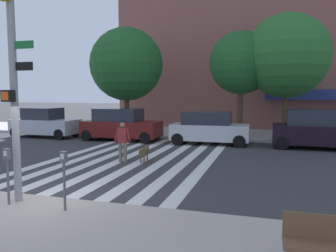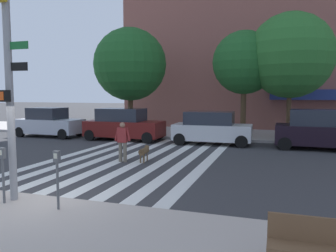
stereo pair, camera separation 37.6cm
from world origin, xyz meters
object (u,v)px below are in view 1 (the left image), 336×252
parking_meter_second_along (64,172)px  street_tree_further (287,56)px  parked_car_near_curb (45,123)px  street_tree_nearest (126,64)px  parked_car_behind_first (121,125)px  parked_car_third_in_line (209,128)px  parking_meter_curbside (7,168)px  traffic_light_pole (11,63)px  pedestrian_dog_walker (123,140)px  parked_car_fourth_in_line (315,130)px  street_tree_middle (241,63)px  dog_on_leash (144,151)px

parking_meter_second_along → street_tree_further: 16.11m
parked_car_near_curb → street_tree_nearest: 6.61m
parked_car_behind_first → parked_car_third_in_line: bearing=-0.0°
parking_meter_curbside → parked_car_behind_first: (-2.59, 12.02, -0.09)m
traffic_light_pole → street_tree_nearest: bearing=103.1°
pedestrian_dog_walker → street_tree_further: bearing=52.5°
parking_meter_curbside → parked_car_third_in_line: size_ratio=0.31×
parked_car_fourth_in_line → street_tree_nearest: bearing=167.1°
parking_meter_second_along → parked_car_third_in_line: 12.04m
street_tree_middle → pedestrian_dog_walker: size_ratio=3.95×
parked_car_behind_first → traffic_light_pole: bearing=-77.5°
parking_meter_curbside → parked_car_near_curb: 14.42m
parked_car_third_in_line → parked_car_behind_first: bearing=180.0°
parked_car_third_in_line → street_tree_nearest: 7.71m
parking_meter_second_along → pedestrian_dog_walker: pedestrian_dog_walker is taller
dog_on_leash → parked_car_near_curb: bearing=148.0°
parking_meter_curbside → dog_on_leash: (1.08, 6.36, -0.59)m
parked_car_fourth_in_line → pedestrian_dog_walker: bearing=-143.3°
parking_meter_curbside → parking_meter_second_along: same height
traffic_light_pole → street_tree_further: bearing=64.6°
street_tree_nearest → pedestrian_dog_walker: 10.10m
street_tree_further → dog_on_leash: bearing=-124.9°
street_tree_middle → street_tree_further: street_tree_further is taller
parked_car_near_curb → street_tree_middle: street_tree_middle is taller
parked_car_behind_first → dog_on_leash: (3.67, -5.66, -0.49)m
parking_meter_second_along → parked_car_near_curb: size_ratio=0.31×
street_tree_middle → pedestrian_dog_walker: bearing=-114.9°
parked_car_behind_first → street_tree_nearest: bearing=105.5°
dog_on_leash → parking_meter_second_along: bearing=-86.0°
parked_car_fourth_in_line → parked_car_near_curb: bearing=-180.0°
traffic_light_pole → parked_car_behind_first: bearing=102.5°
parked_car_fourth_in_line → dog_on_leash: (-7.20, -5.66, -0.53)m
parked_car_near_curb → street_tree_middle: 13.07m
parked_car_third_in_line → street_tree_further: size_ratio=0.59×
parked_car_behind_first → street_tree_nearest: 4.73m
street_tree_further → pedestrian_dog_walker: bearing=-127.5°
parked_car_near_curb → parked_car_behind_first: parked_car_behind_first is taller
parked_car_near_curb → street_tree_nearest: size_ratio=0.61×
parked_car_fourth_in_line → pedestrian_dog_walker: 10.01m
parked_car_third_in_line → parked_car_near_curb: bearing=180.0°
street_tree_nearest → street_tree_further: size_ratio=0.96×
parked_car_third_in_line → street_tree_middle: (1.46, 2.67, 3.78)m
parking_meter_curbside → dog_on_leash: bearing=80.4°
parked_car_near_curb → pedestrian_dog_walker: 10.16m
parking_meter_curbside → parked_car_fourth_in_line: parked_car_fourth_in_line is taller
street_tree_further → street_tree_nearest: bearing=-179.9°
parked_car_near_curb → street_tree_further: 15.65m
traffic_light_pole → parking_meter_second_along: size_ratio=4.26×
parking_meter_curbside → street_tree_nearest: street_tree_nearest is taller
parked_car_near_curb → parked_car_third_in_line: bearing=-0.0°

